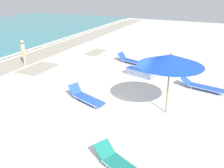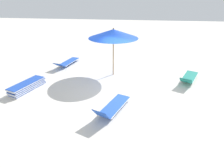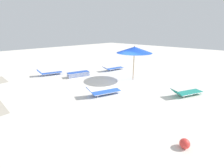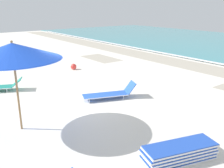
# 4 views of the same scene
# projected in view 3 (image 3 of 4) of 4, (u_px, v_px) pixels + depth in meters

# --- Properties ---
(ground_plane) EXTENTS (60.00, 60.00, 0.16)m
(ground_plane) POSITION_uv_depth(u_px,v_px,m) (125.00, 90.00, 10.25)
(ground_plane) COLOR silver
(beach_umbrella) EXTENTS (2.72, 2.72, 2.69)m
(beach_umbrella) POSITION_uv_depth(u_px,v_px,m) (134.00, 50.00, 11.34)
(beach_umbrella) COLOR #9E7547
(beach_umbrella) RESTS_ON ground_plane
(lounger_stack) EXTENTS (1.13, 1.98, 0.41)m
(lounger_stack) POSITION_uv_depth(u_px,v_px,m) (79.00, 74.00, 12.91)
(lounger_stack) COLOR blue
(lounger_stack) RESTS_ON ground_plane
(sun_lounger_under_umbrella) EXTENTS (1.32, 2.21, 0.62)m
(sun_lounger_under_umbrella) POSITION_uv_depth(u_px,v_px,m) (103.00, 92.00, 9.20)
(sun_lounger_under_umbrella) COLOR blue
(sun_lounger_under_umbrella) RESTS_ON ground_plane
(sun_lounger_beside_umbrella) EXTENTS (1.21, 2.12, 0.61)m
(sun_lounger_beside_umbrella) POSITION_uv_depth(u_px,v_px,m) (50.00, 73.00, 13.34)
(sun_lounger_beside_umbrella) COLOR blue
(sun_lounger_beside_umbrella) RESTS_ON ground_plane
(sun_lounger_near_water_left) EXTENTS (1.07, 2.39, 0.49)m
(sun_lounger_near_water_left) POSITION_uv_depth(u_px,v_px,m) (113.00, 68.00, 15.00)
(sun_lounger_near_water_left) COLOR blue
(sun_lounger_near_water_left) RESTS_ON ground_plane
(sun_lounger_near_water_right) EXTENTS (1.47, 2.23, 0.53)m
(sun_lounger_near_water_right) POSITION_uv_depth(u_px,v_px,m) (187.00, 92.00, 9.12)
(sun_lounger_near_water_right) COLOR #1E8475
(sun_lounger_near_water_right) RESTS_ON ground_plane
(beach_ball) EXTENTS (0.34, 0.34, 0.34)m
(beach_ball) POSITION_uv_depth(u_px,v_px,m) (185.00, 144.00, 5.03)
(beach_ball) COLOR red
(beach_ball) RESTS_ON ground_plane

